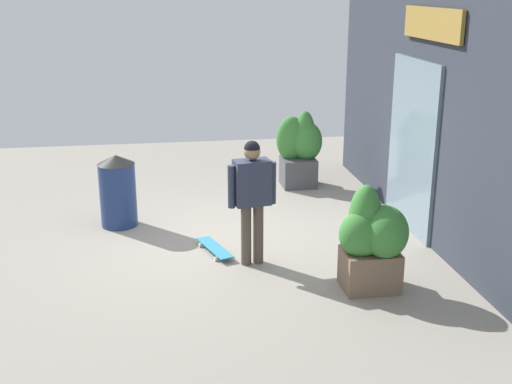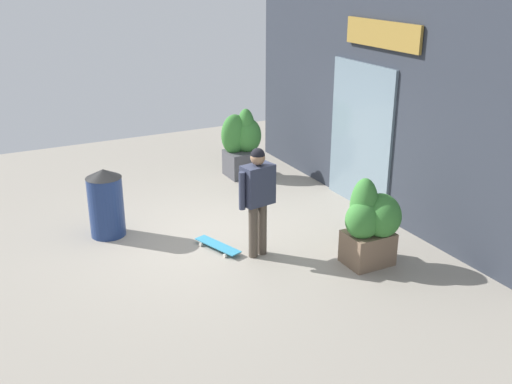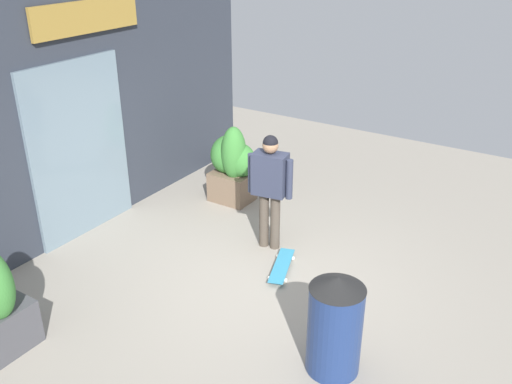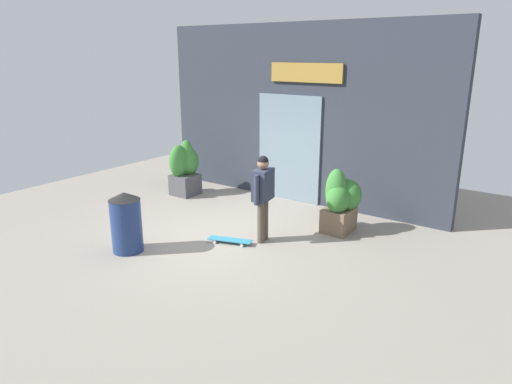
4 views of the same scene
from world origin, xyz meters
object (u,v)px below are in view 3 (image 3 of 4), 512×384
Objects in this scene: skateboarder at (270,181)px; planter_box_right at (233,163)px; skateboard at (282,266)px; trash_bin at (335,324)px.

planter_box_right is at bearing -136.43° from skateboarder.
skateboard is at bearing 36.91° from skateboarder.
skateboarder is at bearing -127.08° from planter_box_right.
skateboarder reaches higher than skateboard.
planter_box_right is at bearing 48.84° from trash_bin.
planter_box_right is 3.93m from trash_bin.
skateboarder is at bearing 46.21° from trash_bin.
skateboard is 0.78× the size of trash_bin.
planter_box_right is 1.17× the size of trash_bin.
planter_box_right reaches higher than trash_bin.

